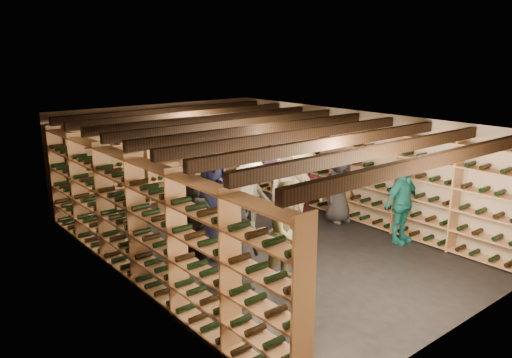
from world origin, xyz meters
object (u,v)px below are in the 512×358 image
(person_10, at_px, (191,200))
(person_6, at_px, (213,205))
(crate_stack_left, at_px, (168,204))
(crate_stack_right, at_px, (246,202))
(person_11, at_px, (284,171))
(person_8, at_px, (308,185))
(person_12, at_px, (340,187))
(crate_loose, at_px, (214,222))
(person_1, at_px, (195,230))
(person_9, at_px, (252,199))
(person_3, at_px, (299,190))
(person_7, at_px, (286,198))
(person_5, at_px, (215,194))
(person_4, at_px, (402,203))
(person_2, at_px, (288,232))
(person_0, at_px, (237,243))

(person_10, bearing_deg, person_6, -100.00)
(crate_stack_left, relative_size, person_6, 0.36)
(crate_stack_right, height_order, person_11, person_11)
(person_8, xyz_separation_m, person_12, (0.76, -0.21, -0.13))
(crate_stack_right, distance_m, crate_loose, 1.15)
(crate_stack_left, bearing_deg, person_1, -111.27)
(crate_stack_right, xyz_separation_m, person_9, (-0.90, -1.33, 0.56))
(person_3, relative_size, person_10, 1.27)
(crate_stack_left, distance_m, person_7, 3.06)
(person_11, bearing_deg, person_5, -158.17)
(person_7, bearing_deg, person_8, 42.47)
(person_4, xyz_separation_m, person_10, (-2.96, 2.94, -0.05))
(person_2, bearing_deg, person_5, 81.16)
(person_0, bearing_deg, person_10, 59.17)
(crate_stack_left, relative_size, person_5, 0.37)
(person_3, bearing_deg, crate_loose, 126.69)
(person_2, bearing_deg, person_10, 87.47)
(crate_loose, bearing_deg, person_7, -73.97)
(person_8, xyz_separation_m, person_10, (-2.20, 1.14, -0.16))
(person_8, distance_m, person_10, 2.48)
(crate_stack_right, relative_size, person_9, 0.32)
(crate_stack_right, xyz_separation_m, person_5, (-1.47, -0.89, 0.67))
(person_2, distance_m, person_3, 2.17)
(person_3, height_order, person_10, person_3)
(person_11, bearing_deg, person_12, -62.90)
(person_6, bearing_deg, person_12, 17.96)
(crate_stack_right, height_order, crate_loose, crate_stack_right)
(person_9, relative_size, person_12, 1.04)
(person_11, xyz_separation_m, person_12, (0.42, -1.35, -0.17))
(person_1, relative_size, person_9, 1.04)
(person_9, xyz_separation_m, person_10, (-0.84, 0.92, -0.07))
(person_1, bearing_deg, crate_stack_right, 46.89)
(crate_stack_left, bearing_deg, person_9, -72.14)
(crate_stack_right, relative_size, person_12, 0.33)
(person_4, bearing_deg, person_2, 179.35)
(person_5, bearing_deg, person_10, 97.29)
(person_4, distance_m, person_9, 2.92)
(person_6, xyz_separation_m, person_8, (2.43, -0.00, -0.04))
(person_1, bearing_deg, crate_loose, 57.62)
(person_8, bearing_deg, person_0, -166.36)
(person_1, distance_m, person_2, 1.50)
(person_2, xyz_separation_m, person_8, (2.12, 1.67, 0.07))
(crate_loose, relative_size, person_11, 0.26)
(person_2, bearing_deg, person_11, 44.59)
(crate_loose, height_order, person_1, person_1)
(person_0, distance_m, person_2, 0.87)
(person_4, bearing_deg, person_9, 138.32)
(person_10, bearing_deg, person_11, 1.48)
(person_3, relative_size, person_7, 1.00)
(person_6, height_order, person_11, person_6)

